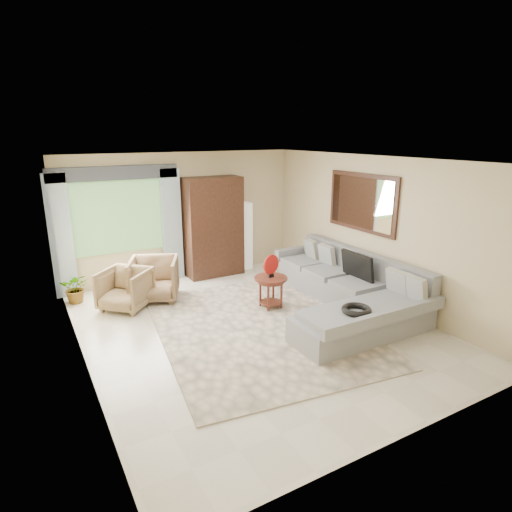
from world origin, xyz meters
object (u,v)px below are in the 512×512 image
coffee_table (271,292)px  potted_plant (76,288)px  armchair_right (154,279)px  armoire (213,227)px  floor_lamp (245,236)px  sectional_sofa (348,294)px  armchair_left (125,289)px  tv_screen (357,266)px

coffee_table → potted_plant: bearing=146.1°
coffee_table → armchair_right: 2.17m
armchair_right → armoire: (1.56, 0.80, 0.66)m
armchair_right → coffee_table: bearing=-16.2°
armoire → armchair_right: bearing=-152.8°
armoire → floor_lamp: size_ratio=1.40×
floor_lamp → sectional_sofa: bearing=-81.7°
armchair_right → armoire: size_ratio=0.41×
sectional_sofa → armchair_left: size_ratio=4.41×
sectional_sofa → coffee_table: bearing=149.2°
tv_screen → floor_lamp: bearing=103.7°
armchair_right → floor_lamp: bearing=44.4°
coffee_table → armchair_right: size_ratio=0.66×
sectional_sofa → coffee_table: 1.34m
potted_plant → floor_lamp: (3.64, 0.31, 0.47)m
sectional_sofa → armchair_right: bearing=143.2°
armoire → floor_lamp: (0.80, 0.06, -0.30)m
coffee_table → armoire: size_ratio=0.27×
sectional_sofa → coffee_table: (-1.15, 0.68, 0.02)m
coffee_table → armchair_right: bearing=139.5°
coffee_table → armchair_right: (-1.65, 1.41, 0.09)m
armchair_left → armoire: (2.12, 0.97, 0.69)m
armchair_left → armchair_right: armchair_right is taller
tv_screen → armoire: 3.20m
tv_screen → potted_plant: (-4.34, 2.56, -0.44)m
coffee_table → potted_plant: (-2.93, 1.97, -0.02)m
sectional_sofa → armoire: size_ratio=1.65×
tv_screen → coffee_table: size_ratio=1.29×
armchair_right → potted_plant: armchair_right is taller
tv_screen → coffee_table: (-1.41, 0.59, -0.42)m
tv_screen → armoire: bearing=118.1°
potted_plant → armchair_right: bearing=-23.6°
coffee_table → potted_plant: coffee_table is taller
armoire → armchair_left: bearing=-155.5°
tv_screen → armchair_left: 4.08m
potted_plant → coffee_table: bearing=-33.9°
tv_screen → armchair_right: 3.68m
potted_plant → armoire: bearing=5.0°
coffee_table → sectional_sofa: bearing=-30.8°
armchair_left → coffee_table: bearing=15.1°
coffee_table → armoire: 2.34m
armchair_right → potted_plant: bearing=-179.3°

